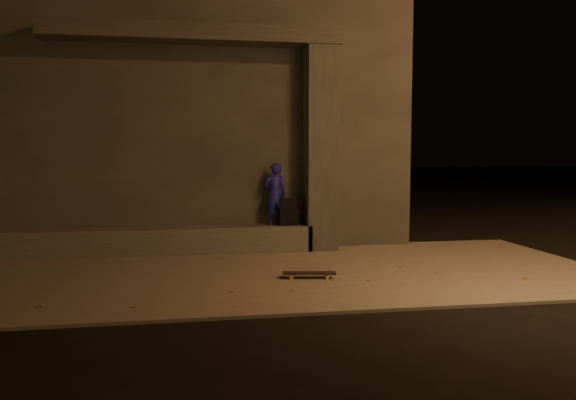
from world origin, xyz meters
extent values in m
plane|color=black|center=(0.00, 0.00, 0.00)|extent=(120.00, 120.00, 0.00)
cube|color=#6A645E|center=(0.00, 2.00, 0.02)|extent=(11.00, 4.40, 0.04)
cube|color=#34312F|center=(-1.00, 6.50, 2.60)|extent=(9.00, 5.00, 5.20)
cube|color=#4B4944|center=(-1.50, 3.75, 0.27)|extent=(6.00, 0.55, 0.45)
cube|color=#34312F|center=(1.70, 3.75, 1.84)|extent=(0.55, 0.55, 3.60)
cube|color=#34312F|center=(-0.50, 3.80, 3.78)|extent=(5.00, 0.70, 0.28)
imported|color=#1C1692|center=(0.87, 3.75, 1.04)|extent=(0.43, 0.31, 1.11)
cube|color=black|center=(1.10, 3.75, 0.63)|extent=(0.38, 0.27, 0.29)
cube|color=black|center=(1.10, 3.75, 0.88)|extent=(0.31, 0.08, 0.21)
cube|color=black|center=(1.01, 1.44, 0.11)|extent=(0.76, 0.31, 0.02)
cylinder|color=#BE7B4C|center=(1.26, 1.47, 0.07)|extent=(0.06, 0.04, 0.05)
cylinder|color=#BE7B4C|center=(1.24, 1.33, 0.07)|extent=(0.06, 0.04, 0.05)
cylinder|color=#BE7B4C|center=(0.78, 1.55, 0.07)|extent=(0.06, 0.04, 0.05)
cylinder|color=#BE7B4C|center=(0.75, 1.41, 0.07)|extent=(0.06, 0.04, 0.05)
cube|color=#99999E|center=(1.25, 1.40, 0.10)|extent=(0.07, 0.16, 0.02)
cube|color=#99999E|center=(0.77, 1.48, 0.10)|extent=(0.07, 0.16, 0.02)
camera|label=1|loc=(-0.57, -6.06, 1.77)|focal=35.00mm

